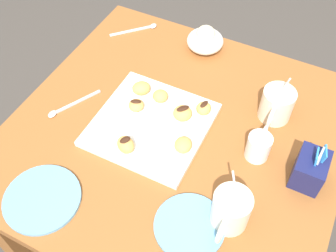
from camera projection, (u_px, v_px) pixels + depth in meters
ground_plane at (173, 241)px, 1.62m from camera, size 8.00×8.00×0.00m
dining_table at (175, 162)px, 1.16m from camera, size 0.84×0.87×0.74m
pastry_plate_square at (151, 124)px, 1.05m from camera, size 0.29×0.29×0.02m
coffee_mug_cream_left at (277, 104)px, 1.04m from camera, size 0.13×0.09×0.14m
coffee_mug_cream_right at (230, 210)px, 0.85m from camera, size 0.13×0.09×0.15m
cream_pitcher_white at (259, 145)px, 0.97m from camera, size 0.10×0.06×0.07m
sugar_caddy at (310, 169)px, 0.93m from camera, size 0.09×0.07×0.11m
ice_cream_bowl at (205, 40)px, 1.23m from camera, size 0.11×0.11×0.09m
saucer_sky_left at (189, 226)px, 0.88m from camera, size 0.16×0.16×0.01m
saucer_sky_right at (42, 199)px, 0.92m from camera, size 0.18×0.18×0.01m
loose_spoon_near_saucer at (139, 29)px, 1.31m from camera, size 0.12×0.12×0.01m
loose_spoon_by_plate at (68, 106)px, 1.10m from camera, size 0.15×0.08×0.01m
beignet_0 at (136, 105)px, 1.07m from camera, size 0.05×0.05×0.03m
chocolate_drizzle_0 at (136, 101)px, 1.05m from camera, size 0.02×0.03×0.00m
beignet_1 at (183, 145)px, 0.98m from camera, size 0.06×0.05×0.03m
beignet_2 at (160, 96)px, 1.08m from camera, size 0.05×0.05×0.03m
beignet_3 at (126, 145)px, 0.98m from camera, size 0.06×0.07×0.04m
chocolate_drizzle_3 at (125, 140)px, 0.96m from camera, size 0.03×0.03×0.00m
beignet_4 at (141, 88)px, 1.10m from camera, size 0.07×0.07×0.03m
beignet_5 at (183, 113)px, 1.04m from camera, size 0.07×0.07×0.04m
chocolate_drizzle_5 at (183, 108)px, 1.03m from camera, size 0.04×0.04×0.00m
beignet_6 at (204, 108)px, 1.06m from camera, size 0.05×0.05×0.03m
chocolate_drizzle_6 at (204, 104)px, 1.04m from camera, size 0.03×0.02×0.00m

